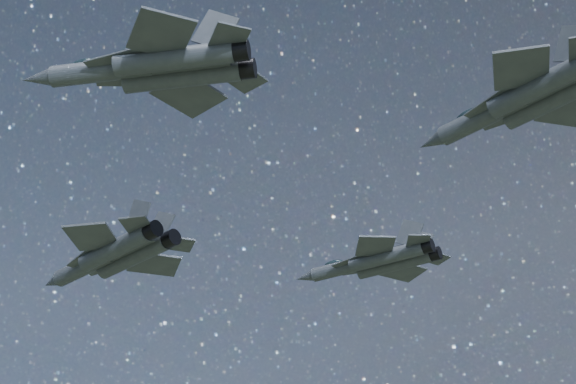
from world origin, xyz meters
The scene contains 4 objects.
jet_lead centered at (-15.51, -2.84, 147.04)m, with size 18.86×13.05×4.74m.
jet_left centered at (-0.17, 20.45, 152.12)m, with size 17.13×12.13×4.35m.
jet_right centered at (2.54, -18.99, 150.37)m, with size 18.29×12.09×4.67m.
jet_slot centered at (23.74, 1.17, 151.92)m, with size 19.37×13.30×4.86m.
Camera 1 is at (40.32, -60.64, 106.38)m, focal length 60.00 mm.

